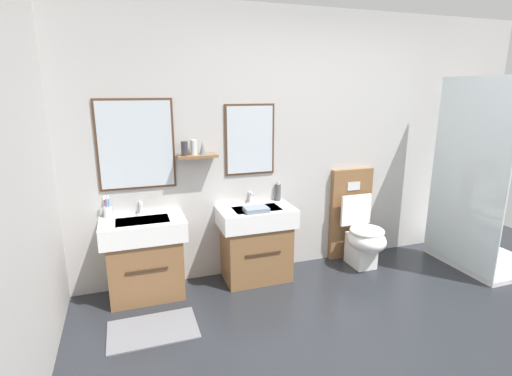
{
  "coord_description": "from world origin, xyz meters",
  "views": [
    {
      "loc": [
        -1.8,
        -1.74,
        1.83
      ],
      "look_at": [
        -0.72,
        1.41,
        0.98
      ],
      "focal_mm": 27.24,
      "sensor_mm": 36.0,
      "label": 1
    }
  ],
  "objects_px": {
    "toilet": "(358,229)",
    "soap_dispenser": "(278,192)",
    "toothbrush_cup": "(108,211)",
    "folded_hand_towel": "(256,210)",
    "shower_tray": "(478,226)",
    "vanity_sink_right": "(256,241)",
    "vanity_sink_left": "(145,256)"
  },
  "relations": [
    {
      "from": "folded_hand_towel",
      "to": "shower_tray",
      "type": "bearing_deg",
      "value": -8.64
    },
    {
      "from": "vanity_sink_right",
      "to": "toothbrush_cup",
      "type": "xyz_separation_m",
      "value": [
        -1.33,
        0.15,
        0.4
      ]
    },
    {
      "from": "shower_tray",
      "to": "toothbrush_cup",
      "type": "bearing_deg",
      "value": 170.18
    },
    {
      "from": "toothbrush_cup",
      "to": "shower_tray",
      "type": "height_order",
      "value": "shower_tray"
    },
    {
      "from": "toothbrush_cup",
      "to": "vanity_sink_right",
      "type": "bearing_deg",
      "value": -6.31
    },
    {
      "from": "toothbrush_cup",
      "to": "folded_hand_towel",
      "type": "height_order",
      "value": "toothbrush_cup"
    },
    {
      "from": "vanity_sink_left",
      "to": "soap_dispenser",
      "type": "distance_m",
      "value": 1.41
    },
    {
      "from": "toothbrush_cup",
      "to": "shower_tray",
      "type": "distance_m",
      "value": 3.69
    },
    {
      "from": "vanity_sink_left",
      "to": "toilet",
      "type": "height_order",
      "value": "toilet"
    },
    {
      "from": "vanity_sink_left",
      "to": "folded_hand_towel",
      "type": "distance_m",
      "value": 1.08
    },
    {
      "from": "toothbrush_cup",
      "to": "soap_dispenser",
      "type": "xyz_separation_m",
      "value": [
        1.62,
        0.01,
        0.03
      ]
    },
    {
      "from": "vanity_sink_left",
      "to": "toothbrush_cup",
      "type": "distance_m",
      "value": 0.51
    },
    {
      "from": "toothbrush_cup",
      "to": "shower_tray",
      "type": "relative_size",
      "value": 0.1
    },
    {
      "from": "toilet",
      "to": "shower_tray",
      "type": "relative_size",
      "value": 0.51
    },
    {
      "from": "toothbrush_cup",
      "to": "folded_hand_towel",
      "type": "xyz_separation_m",
      "value": [
        1.29,
        -0.27,
        -0.03
      ]
    },
    {
      "from": "vanity_sink_right",
      "to": "vanity_sink_left",
      "type": "bearing_deg",
      "value": 180.0
    },
    {
      "from": "vanity_sink_right",
      "to": "folded_hand_towel",
      "type": "relative_size",
      "value": 3.32
    },
    {
      "from": "vanity_sink_left",
      "to": "folded_hand_towel",
      "type": "bearing_deg",
      "value": -7.12
    },
    {
      "from": "toilet",
      "to": "soap_dispenser",
      "type": "distance_m",
      "value": 0.98
    },
    {
      "from": "toilet",
      "to": "folded_hand_towel",
      "type": "xyz_separation_m",
      "value": [
        -1.19,
        -0.11,
        0.38
      ]
    },
    {
      "from": "vanity_sink_left",
      "to": "toothbrush_cup",
      "type": "xyz_separation_m",
      "value": [
        -0.28,
        0.15,
        0.4
      ]
    },
    {
      "from": "folded_hand_towel",
      "to": "vanity_sink_left",
      "type": "bearing_deg",
      "value": 172.88
    },
    {
      "from": "vanity_sink_right",
      "to": "shower_tray",
      "type": "xyz_separation_m",
      "value": [
        2.29,
        -0.48,
        0.05
      ]
    },
    {
      "from": "soap_dispenser",
      "to": "vanity_sink_right",
      "type": "bearing_deg",
      "value": -151.65
    },
    {
      "from": "shower_tray",
      "to": "soap_dispenser",
      "type": "bearing_deg",
      "value": 162.37
    },
    {
      "from": "folded_hand_towel",
      "to": "toilet",
      "type": "bearing_deg",
      "value": 5.35
    },
    {
      "from": "toothbrush_cup",
      "to": "folded_hand_towel",
      "type": "relative_size",
      "value": 0.92
    },
    {
      "from": "vanity_sink_right",
      "to": "shower_tray",
      "type": "bearing_deg",
      "value": -11.82
    },
    {
      "from": "vanity_sink_right",
      "to": "toilet",
      "type": "xyz_separation_m",
      "value": [
        1.15,
        -0.01,
        -0.01
      ]
    },
    {
      "from": "soap_dispenser",
      "to": "toothbrush_cup",
      "type": "bearing_deg",
      "value": -179.64
    },
    {
      "from": "toilet",
      "to": "vanity_sink_left",
      "type": "bearing_deg",
      "value": 179.63
    },
    {
      "from": "toothbrush_cup",
      "to": "shower_tray",
      "type": "xyz_separation_m",
      "value": [
        3.62,
        -0.63,
        -0.35
      ]
    }
  ]
}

